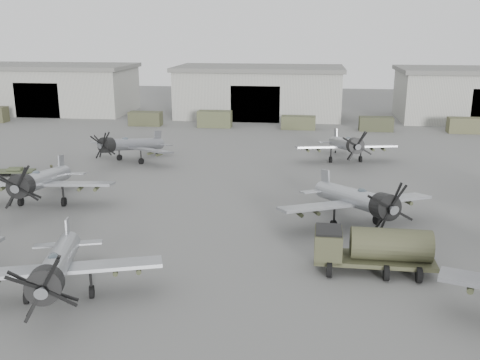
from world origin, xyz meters
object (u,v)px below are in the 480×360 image
object	(u,v)px
aircraft_mid_1	(39,181)
fuel_tanker	(373,247)
aircraft_near_1	(56,266)
aircraft_far_1	(347,144)
aircraft_far_0	(129,145)
aircraft_mid_2	(358,200)
ground_crew	(52,173)

from	to	relation	value
aircraft_mid_1	fuel_tanker	xyz separation A→B (m)	(27.22, -9.56, -0.62)
aircraft_near_1	aircraft_far_1	size ratio (longest dim) A/B	1.00
aircraft_far_0	aircraft_near_1	bearing A→B (deg)	-53.43
aircraft_near_1	aircraft_mid_2	bearing A→B (deg)	20.64
ground_crew	aircraft_far_1	bearing A→B (deg)	-57.81
aircraft_far_0	fuel_tanker	world-z (taller)	aircraft_far_0
aircraft_mid_1	aircraft_far_0	bearing A→B (deg)	75.05
fuel_tanker	aircraft_near_1	bearing A→B (deg)	-160.08
aircraft_near_1	fuel_tanker	size ratio (longest dim) A/B	1.56
aircraft_near_1	aircraft_mid_1	distance (m)	18.34
aircraft_mid_2	aircraft_far_0	size ratio (longest dim) A/B	1.10
fuel_tanker	ground_crew	size ratio (longest dim) A/B	4.32
aircraft_mid_2	aircraft_far_1	bearing A→B (deg)	63.89
aircraft_mid_2	ground_crew	xyz separation A→B (m)	(-29.55, 9.30, -1.39)
aircraft_far_0	ground_crew	xyz separation A→B (m)	(-5.06, -8.85, -1.18)
aircraft_far_1	aircraft_far_0	bearing A→B (deg)	175.76
aircraft_mid_2	fuel_tanker	xyz separation A→B (m)	(0.34, -7.82, -0.60)
ground_crew	aircraft_mid_1	bearing A→B (deg)	-150.15
aircraft_mid_1	fuel_tanker	size ratio (longest dim) A/B	1.67
aircraft_near_1	aircraft_mid_1	size ratio (longest dim) A/B	0.93
aircraft_near_1	aircraft_mid_2	xyz separation A→B (m)	(17.70, 14.14, 0.12)
aircraft_near_1	ground_crew	distance (m)	26.29
aircraft_near_1	aircraft_mid_1	xyz separation A→B (m)	(-9.18, 15.88, 0.14)
ground_crew	aircraft_far_0	bearing A→B (deg)	-19.38
ground_crew	aircraft_near_1	bearing A→B (deg)	-142.80
aircraft_mid_2	ground_crew	size ratio (longest dim) A/B	6.91
aircraft_mid_2	fuel_tanker	bearing A→B (deg)	-112.45
aircraft_far_0	aircraft_far_1	xyz separation A→B (m)	(24.94, 3.16, 0.07)
aircraft_far_0	ground_crew	bearing A→B (deg)	-95.07
aircraft_near_1	aircraft_far_1	xyz separation A→B (m)	(18.15, 35.45, -0.03)
aircraft_far_1	ground_crew	size ratio (longest dim) A/B	6.70
aircraft_mid_1	ground_crew	distance (m)	8.14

